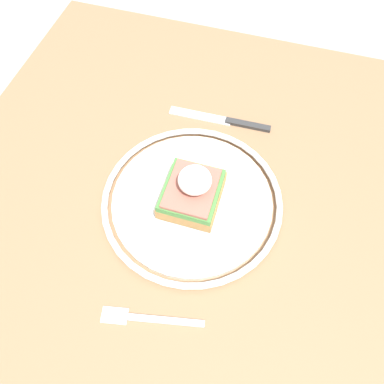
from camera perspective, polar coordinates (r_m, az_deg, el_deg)
The scene contains 6 objects.
ground_plane at distance 1.33m, azimuth 0.41°, elevation -18.98°, with size 6.00×6.00×0.00m, color #9E9993.
dining_table at distance 0.70m, azimuth 0.74°, elevation -8.88°, with size 0.93×0.88×0.77m.
plate at distance 0.60m, azimuth 0.00°, elevation -1.30°, with size 0.29×0.29×0.02m.
sandwich at distance 0.57m, azimuth 0.07°, elevation 0.26°, with size 0.10×0.09×0.07m.
fork at distance 0.55m, azimuth -6.97°, elevation -18.59°, with size 0.04×0.14×0.00m.
knife at distance 0.70m, azimuth 5.46°, elevation 10.71°, with size 0.02×0.19×0.01m.
Camera 1 is at (-0.24, -0.06, 1.31)m, focal length 35.00 mm.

